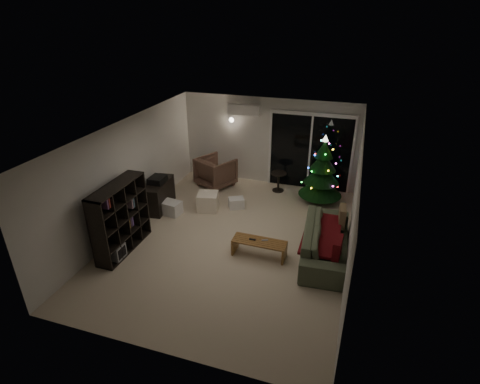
# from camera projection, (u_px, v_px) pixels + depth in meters

# --- Properties ---
(room) EXTENTS (6.50, 7.51, 2.60)m
(room) POSITION_uv_depth(u_px,v_px,m) (269.00, 175.00, 9.11)
(room) COLOR beige
(room) RESTS_ON ground
(bookshelf) EXTENTS (0.93, 1.55, 1.51)m
(bookshelf) POSITION_uv_depth(u_px,v_px,m) (113.00, 217.00, 7.78)
(bookshelf) COLOR black
(bookshelf) RESTS_ON floor
(media_cabinet) EXTENTS (0.57, 1.19, 0.72)m
(media_cabinet) POSITION_uv_depth(u_px,v_px,m) (159.00, 195.00, 9.58)
(media_cabinet) COLOR black
(media_cabinet) RESTS_ON floor
(stereo) EXTENTS (0.36, 0.43, 0.15)m
(stereo) POSITION_uv_depth(u_px,v_px,m) (158.00, 180.00, 9.39)
(stereo) COLOR black
(stereo) RESTS_ON media_cabinet
(armchair) EXTENTS (1.25, 1.26, 0.86)m
(armchair) POSITION_uv_depth(u_px,v_px,m) (216.00, 172.00, 10.77)
(armchair) COLOR brown
(armchair) RESTS_ON floor
(ottoman) EXTENTS (0.61, 0.61, 0.45)m
(ottoman) POSITION_uv_depth(u_px,v_px,m) (208.00, 202.00, 9.54)
(ottoman) COLOR silver
(ottoman) RESTS_ON floor
(cardboard_box_a) EXTENTS (0.52, 0.42, 0.33)m
(cardboard_box_a) POSITION_uv_depth(u_px,v_px,m) (171.00, 208.00, 9.36)
(cardboard_box_a) COLOR silver
(cardboard_box_a) RESTS_ON floor
(cardboard_box_b) EXTENTS (0.48, 0.44, 0.27)m
(cardboard_box_b) POSITION_uv_depth(u_px,v_px,m) (236.00, 203.00, 9.67)
(cardboard_box_b) COLOR silver
(cardboard_box_b) RESTS_ON floor
(side_table) EXTENTS (0.55, 0.55, 0.55)m
(side_table) POSITION_uv_depth(u_px,v_px,m) (278.00, 182.00, 10.51)
(side_table) COLOR black
(side_table) RESTS_ON floor
(floor_lamp) EXTENTS (0.29, 0.29, 1.82)m
(floor_lamp) POSITION_uv_depth(u_px,v_px,m) (232.00, 149.00, 11.13)
(floor_lamp) COLOR black
(floor_lamp) RESTS_ON floor
(sofa) EXTENTS (1.05, 2.37, 0.68)m
(sofa) POSITION_uv_depth(u_px,v_px,m) (326.00, 241.00, 7.73)
(sofa) COLOR #474E3A
(sofa) RESTS_ON floor
(sofa_throw) EXTENTS (0.72, 1.67, 0.06)m
(sofa_throw) POSITION_uv_depth(u_px,v_px,m) (322.00, 234.00, 7.69)
(sofa_throw) COLOR #471110
(sofa_throw) RESTS_ON sofa
(cushion_a) EXTENTS (0.17, 0.45, 0.44)m
(cushion_a) POSITION_uv_depth(u_px,v_px,m) (342.00, 216.00, 8.10)
(cushion_a) COLOR olive
(cushion_a) RESTS_ON sofa
(cushion_b) EXTENTS (0.16, 0.45, 0.44)m
(cushion_b) POSITION_uv_depth(u_px,v_px,m) (337.00, 249.00, 6.99)
(cushion_b) COLOR #471110
(cushion_b) RESTS_ON sofa
(coffee_table) EXTENTS (1.13, 0.42, 0.36)m
(coffee_table) POSITION_uv_depth(u_px,v_px,m) (259.00, 248.00, 7.77)
(coffee_table) COLOR #A46E2F
(coffee_table) RESTS_ON floor
(remote_a) EXTENTS (0.14, 0.04, 0.02)m
(remote_a) POSITION_uv_depth(u_px,v_px,m) (252.00, 239.00, 7.72)
(remote_a) COLOR black
(remote_a) RESTS_ON coffee_table
(remote_b) EXTENTS (0.14, 0.08, 0.02)m
(remote_b) POSITION_uv_depth(u_px,v_px,m) (265.00, 240.00, 7.70)
(remote_b) COLOR slate
(remote_b) RESTS_ON coffee_table
(christmas_tree) EXTENTS (1.32, 1.32, 1.84)m
(christmas_tree) POSITION_uv_depth(u_px,v_px,m) (322.00, 170.00, 9.65)
(christmas_tree) COLOR black
(christmas_tree) RESTS_ON floor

